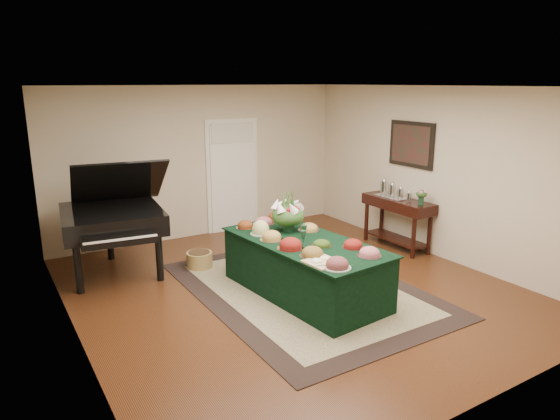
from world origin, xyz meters
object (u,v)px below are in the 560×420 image
grand_piano (113,218)px  floral_centerpiece (288,212)px  buffet_table (304,268)px  mahogany_sideboard (398,210)px

grand_piano → floral_centerpiece: bearing=-39.1°
buffet_table → grand_piano: 2.89m
floral_centerpiece → mahogany_sideboard: bearing=7.4°
grand_piano → mahogany_sideboard: (4.38, -1.30, -0.19)m
floral_centerpiece → grand_piano: (-1.98, 1.61, -0.18)m
buffet_table → mahogany_sideboard: mahogany_sideboard is taller
mahogany_sideboard → buffet_table: bearing=-161.8°
buffet_table → floral_centerpiece: 0.82m
buffet_table → grand_piano: grand_piano is taller
floral_centerpiece → grand_piano: grand_piano is taller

